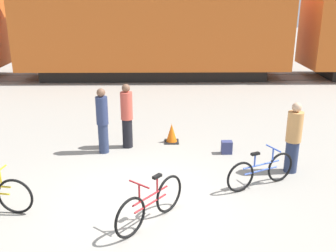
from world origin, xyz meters
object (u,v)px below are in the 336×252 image
Objects in this scene: person_in_red at (127,116)px; person_in_tan at (293,138)px; freight_train at (153,15)px; bicycle_blue at (261,171)px; backpack at (227,147)px; bicycle_maroon at (151,204)px; traffic_cone at (172,134)px; person_in_navy at (102,121)px.

person_in_red reaches higher than person_in_tan.
bicycle_blue is at bearing -77.45° from freight_train.
freight_train reaches higher than backpack.
person_in_red is (-0.74, 3.77, 0.50)m from bicycle_maroon.
backpack is at bearing 74.67° from person_in_red.
freight_train is at bearing 31.79° from person_in_tan.
freight_train reaches higher than person_in_red.
person_in_red is at bearing 81.96° from person_in_tan.
bicycle_maroon is 3.93m from person_in_tan.
person_in_red is 3.22× the size of traffic_cone.
freight_train is at bearing 94.40° from traffic_cone.
backpack is at bearing 95.50° from person_in_navy.
freight_train is 118.53× the size of backpack.
freight_train is 13.16m from bicycle_maroon.
person_in_tan is (3.25, 2.16, 0.45)m from bicycle_maroon.
freight_train reaches higher than person_in_navy.
person_in_tan is 3.44m from traffic_cone.
backpack is at bearing 59.74° from bicycle_maroon.
person_in_tan is 3.09× the size of traffic_cone.
bicycle_maroon reaches higher than bicycle_blue.
freight_train is 10.25m from backpack.
person_in_tan reaches higher than bicycle_maroon.
person_in_navy reaches higher than person_in_tan.
person_in_navy is at bearing 177.83° from backpack.
bicycle_blue is 3.92m from person_in_red.
bicycle_maroon is 0.85× the size of person_in_tan.
backpack is (-1.34, 1.12, -0.68)m from person_in_tan.
person_in_navy reaches higher than traffic_cone.
bicycle_blue is 3.28m from traffic_cone.
person_in_tan is at bearing -35.09° from traffic_cone.
person_in_red reaches higher than person_in_navy.
person_in_red is (-0.54, -9.13, -2.11)m from freight_train.
person_in_tan reaches higher than traffic_cone.
bicycle_blue is 2.95× the size of traffic_cone.
person_in_red is at bearing -93.38° from freight_train.
person_in_navy is at bearing -158.65° from traffic_cone.
traffic_cone is (-2.78, 1.95, -0.59)m from person_in_tan.
freight_train is 9.38m from person_in_red.
traffic_cone is (1.21, 0.34, -0.64)m from person_in_red.
bicycle_maroon is 4.14m from traffic_cone.
bicycle_blue is 1.92m from backpack.
person_in_navy is 4.76m from person_in_tan.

